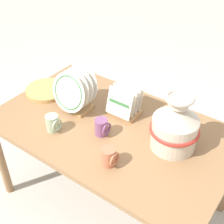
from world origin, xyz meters
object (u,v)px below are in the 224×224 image
object	(u,v)px
wicker_charger_stack	(47,90)
mug_sage_glaze	(53,123)
mug_plum_glaze	(102,127)
dish_rack_square_plates	(125,104)
ceramic_vase	(175,125)
dish_rack_round_plates	(74,93)
mug_terracotta_glaze	(109,157)

from	to	relation	value
wicker_charger_stack	mug_sage_glaze	xyz separation A→B (m)	(0.33, -0.27, 0.04)
mug_sage_glaze	mug_plum_glaze	distance (m)	0.29
mug_sage_glaze	dish_rack_square_plates	bearing A→B (deg)	57.43
ceramic_vase	wicker_charger_stack	size ratio (longest dim) A/B	1.15
wicker_charger_stack	mug_plum_glaze	world-z (taller)	mug_plum_glaze
ceramic_vase	mug_sage_glaze	size ratio (longest dim) A/B	3.28
ceramic_vase	wicker_charger_stack	bearing A→B (deg)	-178.85
dish_rack_round_plates	mug_sage_glaze	world-z (taller)	dish_rack_round_plates
mug_plum_glaze	dish_rack_round_plates	bearing A→B (deg)	161.34
ceramic_vase	mug_plum_glaze	bearing A→B (deg)	-158.16
dish_rack_square_plates	mug_terracotta_glaze	size ratio (longest dim) A/B	1.90
dish_rack_square_plates	mug_sage_glaze	size ratio (longest dim) A/B	1.90
wicker_charger_stack	mug_terracotta_glaze	xyz separation A→B (m)	(0.76, -0.30, 0.04)
wicker_charger_stack	mug_plum_glaze	xyz separation A→B (m)	(0.59, -0.13, 0.04)
mug_plum_glaze	mug_terracotta_glaze	world-z (taller)	same
wicker_charger_stack	mug_terracotta_glaze	world-z (taller)	mug_terracotta_glaze
ceramic_vase	mug_terracotta_glaze	bearing A→B (deg)	-122.29
dish_rack_round_plates	dish_rack_square_plates	world-z (taller)	dish_rack_round_plates
dish_rack_square_plates	mug_sage_glaze	distance (m)	0.46
wicker_charger_stack	mug_sage_glaze	world-z (taller)	mug_sage_glaze
dish_rack_square_plates	wicker_charger_stack	size ratio (longest dim) A/B	0.66
wicker_charger_stack	mug_sage_glaze	distance (m)	0.43
mug_sage_glaze	mug_plum_glaze	world-z (taller)	same
dish_rack_round_plates	mug_terracotta_glaze	distance (m)	0.55
dish_rack_round_plates	dish_rack_square_plates	size ratio (longest dim) A/B	1.41
dish_rack_square_plates	dish_rack_round_plates	bearing A→B (deg)	-152.46
wicker_charger_stack	mug_terracotta_glaze	distance (m)	0.82
ceramic_vase	dish_rack_square_plates	size ratio (longest dim) A/B	1.73
dish_rack_round_plates	wicker_charger_stack	distance (m)	0.32
dish_rack_round_plates	mug_plum_glaze	distance (m)	0.32
ceramic_vase	wicker_charger_stack	world-z (taller)	ceramic_vase
wicker_charger_stack	mug_plum_glaze	size ratio (longest dim) A/B	2.87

